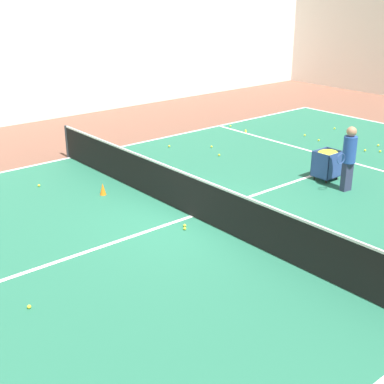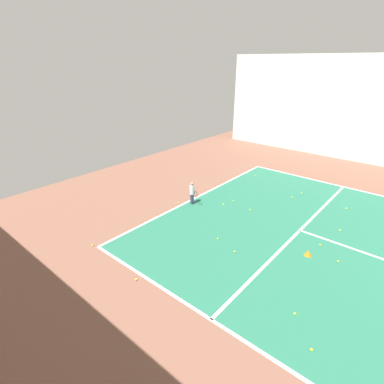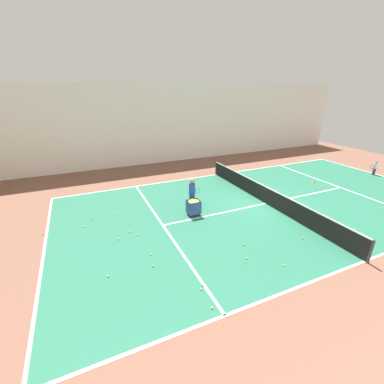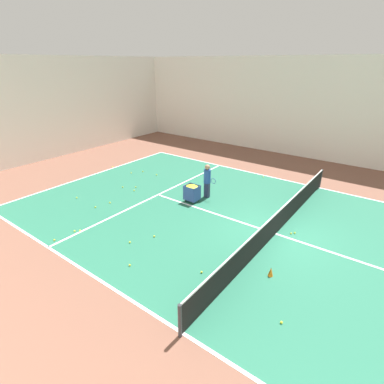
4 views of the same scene
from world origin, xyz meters
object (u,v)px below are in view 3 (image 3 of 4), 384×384
Objects in this scene: tennis_net at (267,195)px; training_cone_0 at (314,181)px; coach_at_net at (192,191)px; ball_cart at (194,205)px; training_cone_1 at (312,217)px; player_near_baseline at (375,167)px.

training_cone_0 is at bearing -75.00° from tennis_net.
ball_cart is at bearing -102.73° from coach_at_net.
training_cone_1 reaches higher than training_cone_0.
player_near_baseline is 0.65× the size of coach_at_net.
training_cone_0 is (1.02, -9.81, -0.49)m from ball_cart.
tennis_net is at bearing -95.53° from ball_cart.
player_near_baseline is at bearing -88.12° from ball_cart.
player_near_baseline is 15.51m from ball_cart.
tennis_net is at bearing 18.95° from training_cone_1.
player_near_baseline is 3.57× the size of training_cone_1.
ball_cart reaches higher than training_cone_0.
tennis_net is 2.66m from training_cone_1.
coach_at_net reaches higher than tennis_net.
coach_at_net is at bearing 91.03° from training_cone_0.
coach_at_net is (1.27, 4.13, 0.45)m from tennis_net.
coach_at_net is 2.04× the size of ball_cart.
tennis_net is 4.34m from coach_at_net.
tennis_net reaches higher than ball_cart.
coach_at_net is 0.97m from ball_cart.
tennis_net is 14.44× the size of ball_cart.
tennis_net is 47.40× the size of training_cone_0.
tennis_net is at bearing 105.00° from training_cone_0.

